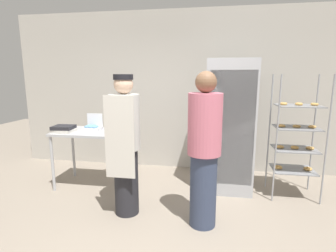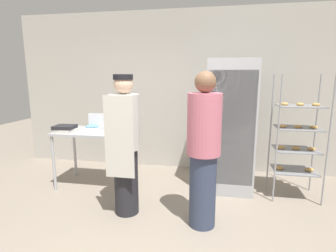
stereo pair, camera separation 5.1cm
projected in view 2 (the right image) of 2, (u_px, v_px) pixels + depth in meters
name	position (u px, v px, depth m)	size (l,w,h in m)	color
ground_plane	(157.00, 242.00, 2.74)	(14.00, 14.00, 0.00)	gray
back_wall	(186.00, 92.00, 4.79)	(6.40, 0.12, 2.86)	#B7B2A8
refrigerator	(230.00, 126.00, 3.90)	(0.69, 0.72, 1.95)	#ADAFB5
baking_rack	(297.00, 138.00, 3.65)	(0.64, 0.50, 1.74)	#93969B
prep_counter	(95.00, 137.00, 4.06)	(1.16, 0.68, 0.88)	#ADAFB5
donut_box	(93.00, 127.00, 4.08)	(0.26, 0.21, 0.25)	white
blender_pitcher	(113.00, 121.00, 4.21)	(0.15, 0.15, 0.28)	black
binder_stack	(65.00, 129.00, 3.94)	(0.31, 0.27, 0.10)	silver
person_baker	(125.00, 144.00, 3.18)	(0.37, 0.38, 1.73)	#232328
person_customer	(204.00, 150.00, 2.90)	(0.37, 0.37, 1.76)	#333D56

